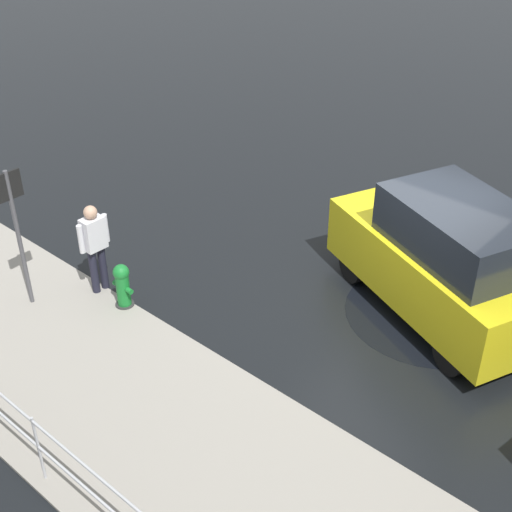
{
  "coord_description": "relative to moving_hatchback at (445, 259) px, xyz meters",
  "views": [
    {
      "loc": [
        -4.49,
        8.29,
        6.98
      ],
      "look_at": [
        1.74,
        1.21,
        0.9
      ],
      "focal_mm": 50.0,
      "sensor_mm": 36.0,
      "label": 1
    }
  ],
  "objects": [
    {
      "name": "kerb_strip",
      "position": [
        0.62,
        4.7,
        -1.01
      ],
      "size": [
        24.0,
        3.2,
        0.04
      ],
      "primitive_type": "cube",
      "color": "gray",
      "rests_on": "ground"
    },
    {
      "name": "pedestrian",
      "position": [
        4.52,
        3.19,
        -0.07
      ],
      "size": [
        0.25,
        0.57,
        1.62
      ],
      "color": "silver",
      "rests_on": "ground"
    },
    {
      "name": "sign_post",
      "position": [
        5.09,
        4.16,
        0.55
      ],
      "size": [
        0.07,
        0.44,
        2.4
      ],
      "color": "#4C4C51",
      "rests_on": "ground"
    },
    {
      "name": "moving_hatchback",
      "position": [
        0.0,
        0.0,
        0.0
      ],
      "size": [
        4.25,
        3.07,
        2.06
      ],
      "color": "yellow",
      "rests_on": "ground"
    },
    {
      "name": "ground_plane",
      "position": [
        0.62,
        0.5,
        -1.03
      ],
      "size": [
        60.0,
        60.0,
        0.0
      ],
      "primitive_type": "plane",
      "color": "black"
    },
    {
      "name": "puddle_patch",
      "position": [
        0.07,
        0.09,
        -1.02
      ],
      "size": [
        2.71,
        2.71,
        0.01
      ],
      "primitive_type": "cylinder",
      "color": "black",
      "rests_on": "ground"
    },
    {
      "name": "fire_hydrant",
      "position": [
        3.88,
        3.22,
        -0.63
      ],
      "size": [
        0.42,
        0.31,
        0.8
      ],
      "color": "#197A2D",
      "rests_on": "ground"
    }
  ]
}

